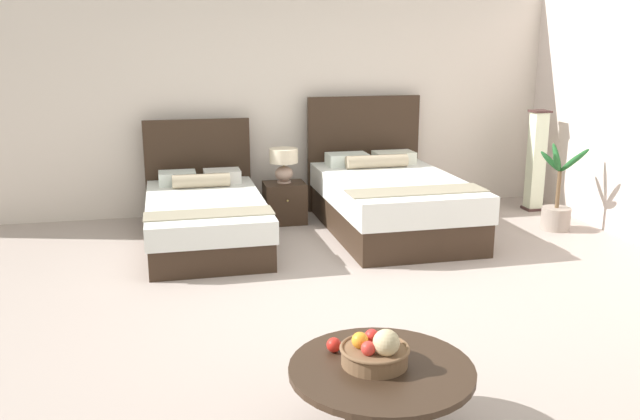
{
  "coord_description": "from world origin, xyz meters",
  "views": [
    {
      "loc": [
        -1.27,
        -4.82,
        2.05
      ],
      "look_at": [
        -0.09,
        0.56,
        0.64
      ],
      "focal_mm": 37.49,
      "sensor_mm": 36.0,
      "label": 1
    }
  ],
  "objects_px": {
    "nightstand": "(285,203)",
    "potted_palm": "(557,207)",
    "floor_lamp_corner": "(536,161)",
    "coffee_table": "(381,384)",
    "bed_near_window": "(205,216)",
    "table_lamp": "(284,161)",
    "fruit_bowl": "(376,351)",
    "loose_apple": "(334,345)",
    "bed_near_corner": "(390,200)"
  },
  "relations": [
    {
      "from": "nightstand",
      "to": "floor_lamp_corner",
      "type": "height_order",
      "value": "floor_lamp_corner"
    },
    {
      "from": "bed_near_window",
      "to": "bed_near_corner",
      "type": "height_order",
      "value": "bed_near_corner"
    },
    {
      "from": "table_lamp",
      "to": "potted_palm",
      "type": "height_order",
      "value": "potted_palm"
    },
    {
      "from": "table_lamp",
      "to": "coffee_table",
      "type": "height_order",
      "value": "table_lamp"
    },
    {
      "from": "bed_near_corner",
      "to": "coffee_table",
      "type": "distance_m",
      "value": 4.01
    },
    {
      "from": "nightstand",
      "to": "loose_apple",
      "type": "height_order",
      "value": "loose_apple"
    },
    {
      "from": "coffee_table",
      "to": "potted_palm",
      "type": "xyz_separation_m",
      "value": [
        3.11,
        3.43,
        -0.07
      ]
    },
    {
      "from": "fruit_bowl",
      "to": "potted_palm",
      "type": "relative_size",
      "value": 0.38
    },
    {
      "from": "table_lamp",
      "to": "loose_apple",
      "type": "relative_size",
      "value": 4.88
    },
    {
      "from": "bed_near_window",
      "to": "bed_near_corner",
      "type": "relative_size",
      "value": 0.96
    },
    {
      "from": "loose_apple",
      "to": "bed_near_corner",
      "type": "bearing_deg",
      "value": 67.32
    },
    {
      "from": "coffee_table",
      "to": "potted_palm",
      "type": "distance_m",
      "value": 4.63
    },
    {
      "from": "bed_near_window",
      "to": "table_lamp",
      "type": "bearing_deg",
      "value": 32.33
    },
    {
      "from": "nightstand",
      "to": "fruit_bowl",
      "type": "bearing_deg",
      "value": -93.29
    },
    {
      "from": "potted_palm",
      "to": "fruit_bowl",
      "type": "bearing_deg",
      "value": -132.6
    },
    {
      "from": "floor_lamp_corner",
      "to": "loose_apple",
      "type": "bearing_deg",
      "value": -130.74
    },
    {
      "from": "bed_near_corner",
      "to": "nightstand",
      "type": "height_order",
      "value": "bed_near_corner"
    },
    {
      "from": "coffee_table",
      "to": "floor_lamp_corner",
      "type": "bearing_deg",
      "value": 52.32
    },
    {
      "from": "loose_apple",
      "to": "floor_lamp_corner",
      "type": "distance_m",
      "value": 5.4
    },
    {
      "from": "bed_near_corner",
      "to": "coffee_table",
      "type": "bearing_deg",
      "value": -108.87
    },
    {
      "from": "bed_near_window",
      "to": "loose_apple",
      "type": "relative_size",
      "value": 27.01
    },
    {
      "from": "nightstand",
      "to": "fruit_bowl",
      "type": "xyz_separation_m",
      "value": [
        -0.25,
        -4.35,
        0.27
      ]
    },
    {
      "from": "coffee_table",
      "to": "bed_near_corner",
      "type": "bearing_deg",
      "value": 71.13
    },
    {
      "from": "bed_near_window",
      "to": "nightstand",
      "type": "distance_m",
      "value": 1.09
    },
    {
      "from": "nightstand",
      "to": "coffee_table",
      "type": "height_order",
      "value": "nightstand"
    },
    {
      "from": "loose_apple",
      "to": "floor_lamp_corner",
      "type": "xyz_separation_m",
      "value": [
        3.52,
        4.09,
        0.15
      ]
    },
    {
      "from": "table_lamp",
      "to": "coffee_table",
      "type": "bearing_deg",
      "value": -92.94
    },
    {
      "from": "table_lamp",
      "to": "potted_palm",
      "type": "bearing_deg",
      "value": -18.42
    },
    {
      "from": "loose_apple",
      "to": "potted_palm",
      "type": "distance_m",
      "value": 4.62
    },
    {
      "from": "loose_apple",
      "to": "table_lamp",
      "type": "bearing_deg",
      "value": 84.19
    },
    {
      "from": "bed_near_corner",
      "to": "coffee_table",
      "type": "relative_size",
      "value": 2.35
    },
    {
      "from": "nightstand",
      "to": "coffee_table",
      "type": "xyz_separation_m",
      "value": [
        -0.23,
        -4.37,
        0.09
      ]
    },
    {
      "from": "bed_near_corner",
      "to": "loose_apple",
      "type": "bearing_deg",
      "value": -112.68
    },
    {
      "from": "coffee_table",
      "to": "potted_palm",
      "type": "relative_size",
      "value": 1.01
    },
    {
      "from": "nightstand",
      "to": "potted_palm",
      "type": "height_order",
      "value": "potted_palm"
    },
    {
      "from": "bed_near_corner",
      "to": "nightstand",
      "type": "xyz_separation_m",
      "value": [
        -1.07,
        0.58,
        -0.11
      ]
    },
    {
      "from": "floor_lamp_corner",
      "to": "coffee_table",
      "type": "bearing_deg",
      "value": -127.68
    },
    {
      "from": "table_lamp",
      "to": "potted_palm",
      "type": "distance_m",
      "value": 3.07
    },
    {
      "from": "loose_apple",
      "to": "coffee_table",
      "type": "bearing_deg",
      "value": -46.79
    },
    {
      "from": "bed_near_window",
      "to": "potted_palm",
      "type": "xyz_separation_m",
      "value": [
        3.81,
        -0.37,
        -0.02
      ]
    },
    {
      "from": "bed_near_window",
      "to": "nightstand",
      "type": "xyz_separation_m",
      "value": [
        0.93,
        0.57,
        -0.05
      ]
    },
    {
      "from": "table_lamp",
      "to": "floor_lamp_corner",
      "type": "xyz_separation_m",
      "value": [
        3.1,
        -0.09,
        -0.1
      ]
    },
    {
      "from": "nightstand",
      "to": "potted_palm",
      "type": "distance_m",
      "value": 3.03
    },
    {
      "from": "bed_near_window",
      "to": "fruit_bowl",
      "type": "xyz_separation_m",
      "value": [
        0.68,
        -3.78,
        0.22
      ]
    },
    {
      "from": "bed_near_corner",
      "to": "nightstand",
      "type": "relative_size",
      "value": 4.84
    },
    {
      "from": "bed_near_window",
      "to": "fruit_bowl",
      "type": "bearing_deg",
      "value": -79.81
    },
    {
      "from": "table_lamp",
      "to": "coffee_table",
      "type": "relative_size",
      "value": 0.41
    },
    {
      "from": "bed_near_corner",
      "to": "potted_palm",
      "type": "bearing_deg",
      "value": -11.36
    },
    {
      "from": "fruit_bowl",
      "to": "bed_near_window",
      "type": "bearing_deg",
      "value": 100.19
    },
    {
      "from": "fruit_bowl",
      "to": "loose_apple",
      "type": "distance_m",
      "value": 0.26
    }
  ]
}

